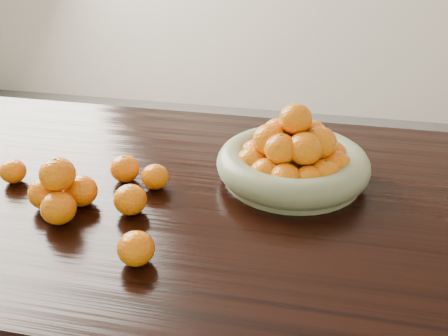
% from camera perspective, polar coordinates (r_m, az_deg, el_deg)
% --- Properties ---
extents(dining_table, '(2.00, 1.00, 0.75)m').
position_cam_1_polar(dining_table, '(1.25, -1.67, -6.28)').
color(dining_table, black).
rests_on(dining_table, ground).
extents(fruit_bowl, '(0.38, 0.38, 0.20)m').
position_cam_1_polar(fruit_bowl, '(1.24, 7.92, 1.01)').
color(fruit_bowl, gray).
rests_on(fruit_bowl, dining_table).
extents(orange_pyramid, '(0.15, 0.15, 0.13)m').
position_cam_1_polar(orange_pyramid, '(1.16, -18.17, -2.54)').
color(orange_pyramid, orange).
rests_on(orange_pyramid, dining_table).
extents(loose_orange_0, '(0.07, 0.07, 0.07)m').
position_cam_1_polar(loose_orange_0, '(1.26, -11.27, -0.06)').
color(loose_orange_0, orange).
rests_on(loose_orange_0, dining_table).
extents(loose_orange_1, '(0.07, 0.07, 0.07)m').
position_cam_1_polar(loose_orange_1, '(1.12, -10.67, -3.57)').
color(loose_orange_1, orange).
rests_on(loose_orange_1, dining_table).
extents(loose_orange_2, '(0.07, 0.07, 0.07)m').
position_cam_1_polar(loose_orange_2, '(0.97, -10.03, -9.04)').
color(loose_orange_2, orange).
rests_on(loose_orange_2, dining_table).
extents(loose_orange_3, '(0.06, 0.06, 0.06)m').
position_cam_1_polar(loose_orange_3, '(1.34, -22.97, -0.34)').
color(loose_orange_3, orange).
rests_on(loose_orange_3, dining_table).
extents(loose_orange_4, '(0.07, 0.07, 0.06)m').
position_cam_1_polar(loose_orange_4, '(1.21, -7.87, -1.00)').
color(loose_orange_4, orange).
rests_on(loose_orange_4, dining_table).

